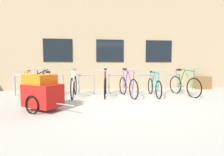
{
  "coord_description": "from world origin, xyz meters",
  "views": [
    {
      "loc": [
        -0.81,
        -4.9,
        1.15
      ],
      "look_at": [
        -0.08,
        1.6,
        0.66
      ],
      "focal_mm": 27.26,
      "sensor_mm": 36.0,
      "label": 1
    }
  ],
  "objects_px": {
    "bicycle_green": "(184,85)",
    "planter_box": "(202,83)",
    "bicycle_yellow": "(28,87)",
    "bicycle_teal": "(154,86)",
    "bicycle_black": "(45,87)",
    "bicycle_purple": "(128,86)",
    "bicycle_white": "(74,86)",
    "bicycle_maroon": "(105,85)",
    "bike_trailer": "(42,92)"
  },
  "relations": [
    {
      "from": "bicycle_white",
      "to": "bicycle_teal",
      "type": "relative_size",
      "value": 1.06
    },
    {
      "from": "bicycle_black",
      "to": "bicycle_yellow",
      "type": "height_order",
      "value": "bicycle_black"
    },
    {
      "from": "bicycle_green",
      "to": "bicycle_white",
      "type": "bearing_deg",
      "value": 177.74
    },
    {
      "from": "bicycle_maroon",
      "to": "bicycle_yellow",
      "type": "relative_size",
      "value": 1.01
    },
    {
      "from": "bicycle_yellow",
      "to": "planter_box",
      "type": "relative_size",
      "value": 2.5
    },
    {
      "from": "bicycle_black",
      "to": "bicycle_teal",
      "type": "relative_size",
      "value": 0.97
    },
    {
      "from": "bicycle_green",
      "to": "planter_box",
      "type": "distance_m",
      "value": 2.47
    },
    {
      "from": "bicycle_white",
      "to": "bicycle_maroon",
      "type": "xyz_separation_m",
      "value": [
        1.16,
        0.04,
        -0.01
      ]
    },
    {
      "from": "bicycle_black",
      "to": "bicycle_maroon",
      "type": "relative_size",
      "value": 0.91
    },
    {
      "from": "bicycle_green",
      "to": "bicycle_teal",
      "type": "distance_m",
      "value": 1.19
    },
    {
      "from": "bicycle_white",
      "to": "bicycle_maroon",
      "type": "bearing_deg",
      "value": 1.97
    },
    {
      "from": "bicycle_purple",
      "to": "bicycle_teal",
      "type": "height_order",
      "value": "bicycle_purple"
    },
    {
      "from": "bicycle_purple",
      "to": "bicycle_white",
      "type": "relative_size",
      "value": 0.96
    },
    {
      "from": "bicycle_maroon",
      "to": "bicycle_green",
      "type": "bearing_deg",
      "value": -3.89
    },
    {
      "from": "planter_box",
      "to": "bicycle_green",
      "type": "bearing_deg",
      "value": -139.08
    },
    {
      "from": "bicycle_black",
      "to": "bicycle_yellow",
      "type": "relative_size",
      "value": 0.92
    },
    {
      "from": "bicycle_green",
      "to": "planter_box",
      "type": "bearing_deg",
      "value": 40.92
    },
    {
      "from": "bicycle_purple",
      "to": "bicycle_yellow",
      "type": "bearing_deg",
      "value": 177.66
    },
    {
      "from": "bicycle_yellow",
      "to": "bicycle_black",
      "type": "bearing_deg",
      "value": 5.96
    },
    {
      "from": "bicycle_teal",
      "to": "planter_box",
      "type": "distance_m",
      "value": 3.46
    },
    {
      "from": "bicycle_green",
      "to": "bike_trailer",
      "type": "height_order",
      "value": "bicycle_green"
    },
    {
      "from": "bicycle_yellow",
      "to": "bicycle_teal",
      "type": "bearing_deg",
      "value": -1.73
    },
    {
      "from": "bicycle_white",
      "to": "planter_box",
      "type": "bearing_deg",
      "value": 13.5
    },
    {
      "from": "bicycle_black",
      "to": "bike_trailer",
      "type": "bearing_deg",
      "value": -76.41
    },
    {
      "from": "bicycle_green",
      "to": "bike_trailer",
      "type": "distance_m",
      "value": 5.05
    },
    {
      "from": "bicycle_purple",
      "to": "bike_trailer",
      "type": "bearing_deg",
      "value": -146.83
    },
    {
      "from": "bicycle_green",
      "to": "bicycle_maroon",
      "type": "height_order",
      "value": "bicycle_green"
    },
    {
      "from": "bicycle_green",
      "to": "bicycle_black",
      "type": "bearing_deg",
      "value": 177.96
    },
    {
      "from": "bicycle_teal",
      "to": "planter_box",
      "type": "bearing_deg",
      "value": 28.04
    },
    {
      "from": "bicycle_green",
      "to": "bicycle_black",
      "type": "height_order",
      "value": "bicycle_green"
    },
    {
      "from": "bicycle_black",
      "to": "planter_box",
      "type": "distance_m",
      "value": 7.22
    },
    {
      "from": "bicycle_white",
      "to": "planter_box",
      "type": "distance_m",
      "value": 6.21
    },
    {
      "from": "bicycle_teal",
      "to": "bicycle_white",
      "type": "bearing_deg",
      "value": 176.62
    },
    {
      "from": "bicycle_purple",
      "to": "bike_trailer",
      "type": "xyz_separation_m",
      "value": [
        -2.56,
        -1.67,
        0.09
      ]
    },
    {
      "from": "bicycle_green",
      "to": "bicycle_purple",
      "type": "relative_size",
      "value": 1.02
    },
    {
      "from": "bicycle_purple",
      "to": "bike_trailer",
      "type": "height_order",
      "value": "bicycle_purple"
    },
    {
      "from": "bicycle_teal",
      "to": "bike_trailer",
      "type": "xyz_separation_m",
      "value": [
        -3.57,
        -1.68,
        0.11
      ]
    },
    {
      "from": "bicycle_yellow",
      "to": "bike_trailer",
      "type": "xyz_separation_m",
      "value": [
        1.01,
        -1.82,
        0.08
      ]
    },
    {
      "from": "bicycle_black",
      "to": "bicycle_teal",
      "type": "bearing_deg",
      "value": -2.81
    },
    {
      "from": "bicycle_green",
      "to": "bicycle_maroon",
      "type": "bearing_deg",
      "value": 176.11
    },
    {
      "from": "bicycle_green",
      "to": "bicycle_teal",
      "type": "bearing_deg",
      "value": -179.46
    },
    {
      "from": "bicycle_purple",
      "to": "planter_box",
      "type": "xyz_separation_m",
      "value": [
        4.06,
        1.63,
        -0.09
      ]
    },
    {
      "from": "bicycle_white",
      "to": "bicycle_maroon",
      "type": "height_order",
      "value": "bicycle_white"
    },
    {
      "from": "bike_trailer",
      "to": "planter_box",
      "type": "bearing_deg",
      "value": 26.53
    },
    {
      "from": "bicycle_green",
      "to": "bicycle_maroon",
      "type": "xyz_separation_m",
      "value": [
        -3.01,
        0.2,
        -0.0
      ]
    },
    {
      "from": "planter_box",
      "to": "bicycle_white",
      "type": "bearing_deg",
      "value": -166.5
    },
    {
      "from": "bicycle_black",
      "to": "bicycle_white",
      "type": "relative_size",
      "value": 0.92
    },
    {
      "from": "bicycle_maroon",
      "to": "bicycle_yellow",
      "type": "bearing_deg",
      "value": -178.39
    },
    {
      "from": "bicycle_white",
      "to": "bicycle_green",
      "type": "bearing_deg",
      "value": -2.26
    },
    {
      "from": "bicycle_green",
      "to": "planter_box",
      "type": "height_order",
      "value": "bicycle_green"
    }
  ]
}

